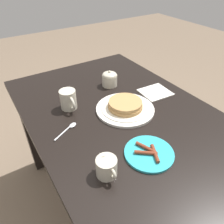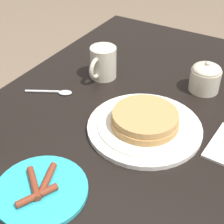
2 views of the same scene
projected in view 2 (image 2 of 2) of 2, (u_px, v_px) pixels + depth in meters
name	position (u px, v px, depth m)	size (l,w,h in m)	color
dining_table	(132.00, 161.00, 0.93)	(1.23, 0.82, 0.72)	black
pancake_plate	(145.00, 123.00, 0.83)	(0.28, 0.28, 0.05)	white
side_plate_bacon	(41.00, 190.00, 0.68)	(0.19, 0.19, 0.02)	#2DADBC
coffee_mug	(103.00, 63.00, 1.02)	(0.11, 0.08, 0.10)	beige
sugar_bowl	(205.00, 77.00, 0.96)	(0.09, 0.09, 0.09)	beige
spoon	(56.00, 92.00, 0.97)	(0.08, 0.13, 0.01)	silver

